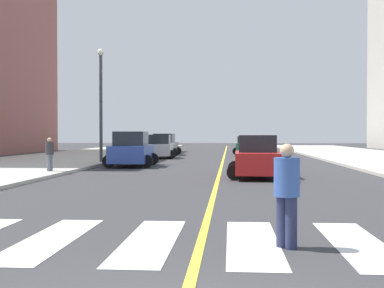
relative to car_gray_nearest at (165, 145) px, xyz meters
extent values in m
cube|color=silver|center=(2.78, -37.68, -0.92)|extent=(0.90, 4.00, 0.01)
cube|color=silver|center=(4.58, -37.68, -0.92)|extent=(0.90, 4.00, 0.01)
cube|color=silver|center=(6.38, -37.68, -0.92)|extent=(0.90, 4.00, 0.01)
cube|color=silver|center=(8.18, -37.68, -0.92)|extent=(0.90, 4.00, 0.01)
cube|color=yellow|center=(5.48, -1.68, -0.92)|extent=(0.16, 80.00, 0.01)
cube|color=slate|center=(0.00, 0.07, -0.20)|extent=(2.13, 4.48, 0.95)
cube|color=#1E2328|center=(-0.01, -0.20, 0.65)|extent=(1.75, 2.26, 0.80)
cylinder|color=black|center=(1.06, 1.40, -0.57)|extent=(0.72, 0.25, 0.72)
cylinder|color=black|center=(-0.98, 1.47, -0.57)|extent=(0.72, 0.25, 0.72)
cylinder|color=black|center=(0.98, -1.33, -0.57)|extent=(0.72, 0.25, 0.72)
cylinder|color=black|center=(-1.06, -1.27, -0.57)|extent=(0.72, 0.25, 0.72)
cube|color=#2D479E|center=(0.19, -16.72, -0.17)|extent=(2.22, 4.67, 0.99)
cube|color=#1E2328|center=(0.20, -16.99, 0.72)|extent=(1.82, 2.36, 0.83)
cylinder|color=black|center=(1.22, -15.26, -0.55)|extent=(0.75, 0.26, 0.75)
cylinder|color=black|center=(-0.91, -15.32, -0.55)|extent=(0.75, 0.26, 0.75)
cylinder|color=black|center=(1.30, -18.12, -0.55)|extent=(0.75, 0.26, 0.75)
cylinder|color=black|center=(-0.83, -18.18, -0.55)|extent=(0.75, 0.26, 0.75)
cube|color=#B7B7BC|center=(0.39, -5.99, -0.23)|extent=(2.09, 4.30, 0.90)
cube|color=#1E2328|center=(0.41, -6.24, 0.58)|extent=(1.70, 2.18, 0.76)
cylinder|color=black|center=(1.31, -4.64, -0.58)|extent=(0.69, 0.25, 0.68)
cylinder|color=black|center=(-0.63, -4.73, -0.58)|extent=(0.69, 0.25, 0.68)
cylinder|color=black|center=(1.42, -7.26, -0.58)|extent=(0.69, 0.25, 0.68)
cylinder|color=black|center=(-0.52, -7.34, -0.58)|extent=(0.69, 0.25, 0.68)
cube|color=#236B42|center=(7.46, 3.03, -0.29)|extent=(1.85, 3.92, 0.83)
cube|color=#1E2328|center=(7.46, 3.26, 0.46)|extent=(1.53, 1.97, 0.70)
cylinder|color=black|center=(6.53, 1.85, -0.61)|extent=(0.63, 0.22, 0.63)
cylinder|color=black|center=(8.32, 1.81, -0.61)|extent=(0.63, 0.22, 0.63)
cylinder|color=black|center=(6.60, 4.25, -0.61)|extent=(0.63, 0.22, 0.63)
cylinder|color=black|center=(8.38, 4.21, -0.61)|extent=(0.63, 0.22, 0.63)
cube|color=red|center=(7.17, -24.28, -0.24)|extent=(1.94, 4.19, 0.89)
cube|color=#1E2328|center=(7.17, -24.04, 0.56)|extent=(1.62, 2.10, 0.75)
cylinder|color=black|center=(6.19, -25.56, -0.59)|extent=(0.68, 0.23, 0.67)
cylinder|color=black|center=(8.11, -25.59, -0.59)|extent=(0.68, 0.23, 0.67)
cylinder|color=black|center=(6.23, -22.98, -0.59)|extent=(0.68, 0.23, 0.67)
cylinder|color=black|center=(8.15, -23.01, -0.59)|extent=(0.68, 0.23, 0.67)
cylinder|color=#232847|center=(6.86, -38.05, -0.49)|extent=(0.20, 0.20, 0.86)
cylinder|color=#232847|center=(6.99, -38.17, -0.49)|extent=(0.20, 0.20, 0.86)
cylinder|color=#335199|center=(6.93, -38.11, 0.26)|extent=(0.43, 0.43, 0.64)
sphere|color=tan|center=(6.93, -38.11, 0.69)|extent=(0.23, 0.23, 0.23)
cylinder|color=slate|center=(-2.56, -22.76, -0.38)|extent=(0.18, 0.18, 0.79)
cylinder|color=slate|center=(-2.60, -22.92, -0.38)|extent=(0.18, 0.18, 0.79)
cylinder|color=#2D2D33|center=(-2.58, -22.84, 0.31)|extent=(0.39, 0.39, 0.59)
sphere|color=tan|center=(-2.58, -22.84, 0.71)|extent=(0.21, 0.21, 0.21)
cylinder|color=#38383D|center=(-2.22, -14.49, 2.64)|extent=(0.20, 0.20, 6.83)
sphere|color=silver|center=(-2.22, -14.49, 6.21)|extent=(0.44, 0.44, 0.44)
camera|label=1|loc=(5.99, -46.65, 0.96)|focal=47.96mm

